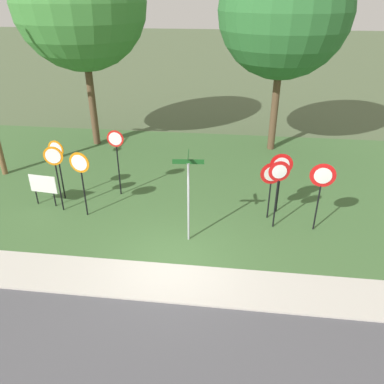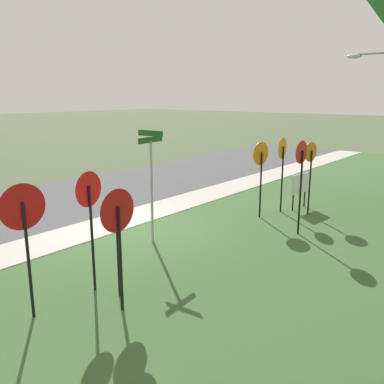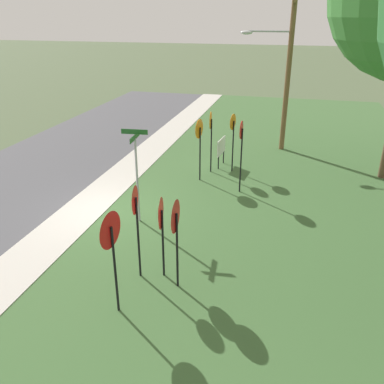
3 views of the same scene
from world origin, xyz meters
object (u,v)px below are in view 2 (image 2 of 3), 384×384
object	(u,v)px
yield_sign_far_right	(115,218)
yield_sign_near_left	(118,221)
stop_sign_far_left	(261,163)
yield_sign_far_left	(89,203)
yield_sign_near_right	(23,219)
stop_sign_far_center	(301,168)
street_name_post	(151,177)
notice_board	(300,186)
stop_sign_near_left	(310,163)
stop_sign_near_right	(282,159)

from	to	relation	value
yield_sign_far_right	yield_sign_near_left	bearing A→B (deg)	44.29
stop_sign_far_left	yield_sign_far_left	size ratio (longest dim) A/B	1.00
yield_sign_near_right	yield_sign_far_right	size ratio (longest dim) A/B	1.14
stop_sign_far_center	yield_sign_near_right	size ratio (longest dim) A/B	1.09
street_name_post	notice_board	bearing A→B (deg)	159.05
yield_sign_far_left	stop_sign_far_center	bearing A→B (deg)	154.64
yield_sign_near_left	yield_sign_far_right	xyz separation A→B (m)	(-0.35, -0.47, -0.13)
yield_sign_near_right	yield_sign_far_right	xyz separation A→B (m)	(-1.55, 0.58, -0.25)
yield_sign_far_left	notice_board	distance (m)	8.68
stop_sign_far_center	notice_board	xyz separation A→B (m)	(-2.60, -1.18, -1.12)
stop_sign_near_left	stop_sign_near_right	distance (m)	0.93
stop_sign_far_left	yield_sign_near_right	size ratio (longest dim) A/B	1.00
stop_sign_near_left	yield_sign_near_right	xyz separation A→B (m)	(9.50, -1.07, 0.11)
yield_sign_far_left	notice_board	bearing A→B (deg)	167.02
stop_sign_near_left	stop_sign_far_left	size ratio (longest dim) A/B	0.98
stop_sign_far_left	stop_sign_far_center	xyz separation A→B (m)	(0.77, 1.74, 0.13)
yield_sign_near_right	notice_board	bearing A→B (deg)	-176.73
stop_sign_far_left	stop_sign_far_center	world-z (taller)	stop_sign_far_center
stop_sign_far_left	yield_sign_near_right	distance (m)	8.15
yield_sign_far_left	yield_sign_near_left	bearing A→B (deg)	70.87
yield_sign_near_right	notice_board	world-z (taller)	yield_sign_near_right
stop_sign_near_right	street_name_post	world-z (taller)	street_name_post
stop_sign_near_left	yield_sign_near_left	bearing A→B (deg)	10.72
stop_sign_far_center	yield_sign_far_right	distance (m)	5.95
notice_board	stop_sign_near_right	bearing A→B (deg)	-15.54
stop_sign_far_left	yield_sign_near_right	xyz separation A→B (m)	(8.15, 0.03, 0.05)
yield_sign_far_left	notice_board	size ratio (longest dim) A/B	2.00
yield_sign_near_right	street_name_post	bearing A→B (deg)	-159.26
stop_sign_near_left	yield_sign_far_right	distance (m)	7.96
yield_sign_near_right	yield_sign_far_left	size ratio (longest dim) A/B	1.00
yield_sign_far_left	yield_sign_near_right	bearing A→B (deg)	-9.69
street_name_post	yield_sign_near_right	bearing A→B (deg)	9.19
yield_sign_near_left	notice_board	size ratio (longest dim) A/B	1.87
stop_sign_near_right	notice_board	world-z (taller)	stop_sign_near_right
yield_sign_far_right	stop_sign_far_center	bearing A→B (deg)	159.65
stop_sign_near_right	yield_sign_far_right	xyz separation A→B (m)	(7.63, 0.38, -0.24)
yield_sign_near_left	notice_board	xyz separation A→B (m)	(-8.78, -0.53, -0.91)
yield_sign_near_left	stop_sign_far_center	bearing A→B (deg)	172.36
stop_sign_near_left	stop_sign_near_right	xyz separation A→B (m)	(0.31, -0.87, 0.10)
yield_sign_near_right	street_name_post	xyz separation A→B (m)	(-4.23, -1.09, -0.06)
stop_sign_far_left	yield_sign_far_left	bearing A→B (deg)	8.30
stop_sign_far_center	street_name_post	bearing A→B (deg)	-40.20
yield_sign_near_left	yield_sign_far_left	distance (m)	1.08
stop_sign_far_center	yield_sign_near_left	size ratio (longest dim) A/B	1.16
stop_sign_far_center	yield_sign_near_left	world-z (taller)	stop_sign_far_center
street_name_post	stop_sign_near_left	bearing A→B (deg)	152.40
stop_sign_far_left	stop_sign_near_right	bearing A→B (deg)	175.31
stop_sign_near_right	notice_board	size ratio (longest dim) A/B	2.05
street_name_post	stop_sign_far_left	bearing A→B (deg)	159.57
stop_sign_far_center	street_name_post	size ratio (longest dim) A/B	0.89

